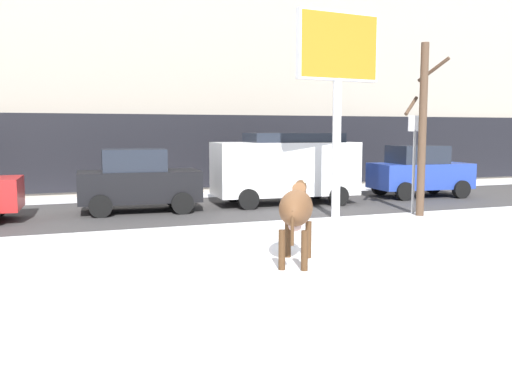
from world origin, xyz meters
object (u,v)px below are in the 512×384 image
street_sign (414,156)px  bare_tree_right_lot (423,127)px  pedestrian_by_cars (333,169)px  car_black_hatchback (138,181)px  car_white_van (285,166)px  cow_brown (296,209)px  car_blue_hatchback (419,171)px  billboard (338,59)px

street_sign → bare_tree_right_lot: bearing=-87.8°
bare_tree_right_lot → pedestrian_by_cars: bearing=83.9°
car_black_hatchback → car_white_van: 4.80m
cow_brown → car_black_hatchback: 7.66m
bare_tree_right_lot → street_sign: bearing=92.2°
cow_brown → car_blue_hatchback: bearing=42.5°
billboard → pedestrian_by_cars: 7.61m
car_white_van → bare_tree_right_lot: (2.60, -3.62, 1.26)m
cow_brown → billboard: (3.23, 4.45, 3.32)m
street_sign → car_white_van: bearing=128.1°
pedestrian_by_cars → bare_tree_right_lot: bearing=-96.1°
pedestrian_by_cars → car_blue_hatchback: bearing=-53.6°
car_blue_hatchback → pedestrian_by_cars: 3.45m
billboard → street_sign: (2.41, -0.17, -2.64)m
car_black_hatchback → car_blue_hatchback: same height
car_white_van → street_sign: street_sign is taller
car_white_van → pedestrian_by_cars: car_white_van is taller
cow_brown → pedestrian_by_cars: bearing=58.8°
car_black_hatchback → street_sign: (7.37, -3.17, 0.74)m
billboard → bare_tree_right_lot: bearing=-11.5°
car_black_hatchback → bare_tree_right_lot: 8.32m
car_blue_hatchback → bare_tree_right_lot: bearing=-126.2°
bare_tree_right_lot → car_blue_hatchback: bearing=53.8°
billboard → car_white_van: billboard is taller
car_blue_hatchback → cow_brown: bearing=-137.5°
car_white_van → pedestrian_by_cars: bearing=41.4°
cow_brown → bare_tree_right_lot: size_ratio=0.39×
bare_tree_right_lot → street_sign: size_ratio=1.70×
cow_brown → pedestrian_by_cars: pedestrian_by_cars is taller
cow_brown → car_black_hatchback: size_ratio=0.51×
car_white_van → street_sign: (2.59, -3.30, 0.43)m
billboard → car_blue_hatchback: size_ratio=1.54×
cow_brown → car_white_van: (3.06, 7.58, 0.25)m
street_sign → car_blue_hatchback: bearing=51.2°
billboard → car_white_van: size_ratio=1.18×
car_blue_hatchback → pedestrian_by_cars: bearing=126.4°
car_black_hatchback → car_blue_hatchback: size_ratio=1.00×
pedestrian_by_cars → street_sign: size_ratio=0.61×
billboard → car_black_hatchback: bearing=148.7°
cow_brown → car_white_van: 8.18m
street_sign → cow_brown: bearing=-142.8°
billboard → car_black_hatchback: billboard is taller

